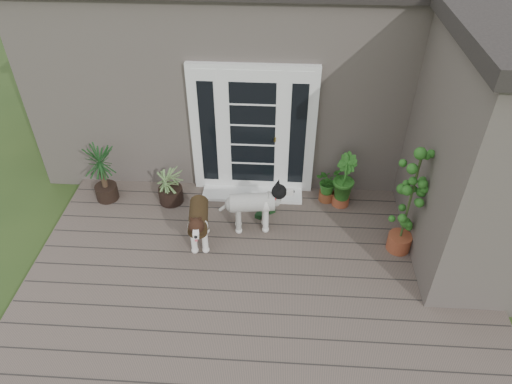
{
  "coord_description": "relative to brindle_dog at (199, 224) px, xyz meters",
  "views": [
    {
      "loc": [
        0.23,
        -3.53,
        4.89
      ],
      "look_at": [
        -0.1,
        1.75,
        0.7
      ],
      "focal_mm": 32.93,
      "sensor_mm": 36.0,
      "label": 1
    }
  ],
  "objects": [
    {
      "name": "clog_right",
      "position": [
        0.83,
        0.66,
        -0.31
      ],
      "size": [
        0.24,
        0.32,
        0.09
      ],
      "primitive_type": null,
      "rotation": [
        0.0,
        0.0,
        -0.42
      ],
      "color": "black",
      "rests_on": "deck"
    },
    {
      "name": "herb_a",
      "position": [
        1.85,
        1.09,
        -0.11
      ],
      "size": [
        0.55,
        0.55,
        0.5
      ],
      "primitive_type": "imported",
      "rotation": [
        0.0,
        0.0,
        0.88
      ],
      "color": "#194B15",
      "rests_on": "deck"
    },
    {
      "name": "white_dog",
      "position": [
        0.72,
        0.34,
        0.0
      ],
      "size": [
        0.91,
        0.48,
        0.72
      ],
      "primitive_type": null,
      "rotation": [
        0.0,
        0.0,
        -1.44
      ],
      "color": "white",
      "rests_on": "deck"
    },
    {
      "name": "house_wing",
      "position": [
        3.77,
        0.23,
        1.07
      ],
      "size": [
        1.6,
        2.4,
        3.1
      ],
      "primitive_type": "cube",
      "color": "#665E54",
      "rests_on": "ground"
    },
    {
      "name": "door_step",
      "position": [
        0.67,
        1.13,
        -0.33
      ],
      "size": [
        1.6,
        0.4,
        0.05
      ],
      "primitive_type": "cube",
      "color": "white",
      "rests_on": "deck"
    },
    {
      "name": "clog_left",
      "position": [
        0.94,
        0.8,
        -0.31
      ],
      "size": [
        0.28,
        0.33,
        0.09
      ],
      "primitive_type": null,
      "rotation": [
        0.0,
        0.0,
        0.55
      ],
      "color": "#143416",
      "rests_on": "deck"
    },
    {
      "name": "brindle_dog",
      "position": [
        0.0,
        0.0,
        0.0
      ],
      "size": [
        0.47,
        0.89,
        0.71
      ],
      "primitive_type": null,
      "rotation": [
        0.0,
        0.0,
        3.26
      ],
      "color": "#402D17",
      "rests_on": "deck"
    },
    {
      "name": "house_main",
      "position": [
        0.87,
        3.38,
        1.07
      ],
      "size": [
        7.4,
        4.0,
        3.1
      ],
      "primitive_type": "cube",
      "color": "#665E54",
      "rests_on": "ground"
    },
    {
      "name": "sapling",
      "position": [
        2.81,
        0.05,
        0.52
      ],
      "size": [
        0.64,
        0.64,
        1.76
      ],
      "primitive_type": null,
      "rotation": [
        0.0,
        0.0,
        -0.29
      ],
      "color": "#1D5016",
      "rests_on": "deck"
    },
    {
      "name": "spider_plant",
      "position": [
        -0.61,
        0.9,
        -0.02
      ],
      "size": [
        0.84,
        0.84,
        0.68
      ],
      "primitive_type": null,
      "rotation": [
        0.0,
        0.0,
        0.42
      ],
      "color": "#A2BD74",
      "rests_on": "deck"
    },
    {
      "name": "deck",
      "position": [
        0.87,
        -0.87,
        -0.42
      ],
      "size": [
        6.2,
        4.6,
        0.12
      ],
      "primitive_type": "cube",
      "color": "#6B5B4C",
      "rests_on": "ground"
    },
    {
      "name": "herb_b",
      "position": [
        2.07,
        0.99,
        -0.02
      ],
      "size": [
        0.5,
        0.5,
        0.67
      ],
      "primitive_type": "imported",
      "rotation": [
        0.0,
        0.0,
        1.7
      ],
      "color": "#224C15",
      "rests_on": "deck"
    },
    {
      "name": "herb_c",
      "position": [
        3.22,
        0.88,
        -0.1
      ],
      "size": [
        0.47,
        0.47,
        0.52
      ],
      "primitive_type": "imported",
      "rotation": [
        0.0,
        0.0,
        3.93
      ],
      "color": "#1B5C1A",
      "rests_on": "deck"
    },
    {
      "name": "yucca",
      "position": [
        -1.65,
        0.91,
        0.12
      ],
      "size": [
        0.68,
        0.68,
        0.96
      ],
      "primitive_type": null,
      "rotation": [
        0.0,
        0.0,
        0.02
      ],
      "color": "black",
      "rests_on": "deck"
    },
    {
      "name": "door_unit",
      "position": [
        0.67,
        1.33,
        0.72
      ],
      "size": [
        1.9,
        0.14,
        2.15
      ],
      "primitive_type": "cube",
      "color": "white",
      "rests_on": "deck"
    }
  ]
}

